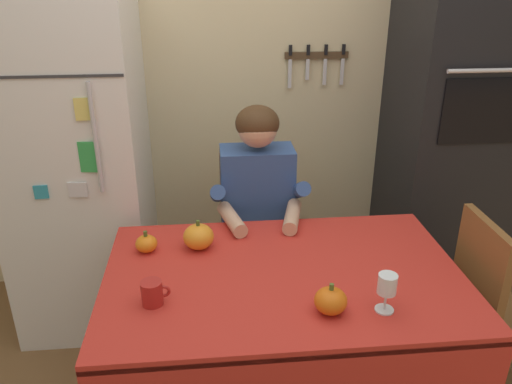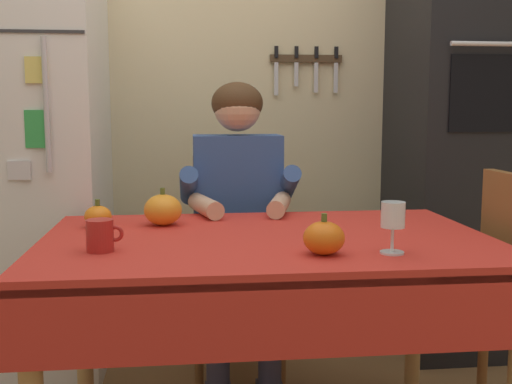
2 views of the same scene
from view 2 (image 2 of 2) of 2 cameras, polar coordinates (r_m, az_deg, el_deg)
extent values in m
cube|color=beige|center=(3.18, -1.02, 10.56)|extent=(3.70, 0.10, 2.60)
cube|color=#4C3823|center=(3.16, 4.59, 12.05)|extent=(0.36, 0.02, 0.04)
cube|color=silver|center=(3.13, 1.85, 10.29)|extent=(0.02, 0.01, 0.16)
cube|color=black|center=(3.13, 1.87, 12.67)|extent=(0.02, 0.01, 0.06)
cube|color=silver|center=(3.14, 3.69, 10.67)|extent=(0.02, 0.01, 0.12)
cube|color=black|center=(3.15, 3.71, 12.63)|extent=(0.02, 0.01, 0.06)
cube|color=silver|center=(3.16, 5.50, 10.35)|extent=(0.02, 0.01, 0.15)
cube|color=black|center=(3.17, 5.54, 12.58)|extent=(0.02, 0.01, 0.06)
cube|color=silver|center=(3.18, 7.29, 10.30)|extent=(0.02, 0.01, 0.15)
cube|color=black|center=(3.19, 7.34, 12.52)|extent=(0.02, 0.01, 0.06)
cube|color=white|center=(2.87, -20.55, 2.39)|extent=(0.68, 0.68, 1.80)
cylinder|color=silver|center=(2.46, -18.61, 7.51)|extent=(0.02, 0.02, 0.50)
cube|color=#E5D666|center=(2.49, -19.47, 10.47)|extent=(0.08, 0.01, 0.10)
cube|color=green|center=(2.49, -19.41, 5.44)|extent=(0.09, 0.02, 0.14)
cube|color=silver|center=(2.51, -20.81, 1.86)|extent=(0.09, 0.02, 0.07)
cube|color=black|center=(3.10, 18.48, 5.62)|extent=(0.60, 0.60, 2.10)
cube|color=black|center=(2.82, 21.22, 8.38)|extent=(0.42, 0.01, 0.32)
cylinder|color=silver|center=(2.81, 21.67, 12.45)|extent=(0.45, 0.02, 0.02)
cylinder|color=tan|center=(2.46, -15.49, -11.32)|extent=(0.06, 0.06, 0.70)
cylinder|color=tan|center=(2.59, 14.24, -10.33)|extent=(0.06, 0.06, 0.70)
cube|color=red|center=(1.97, 1.01, -4.63)|extent=(1.40, 0.90, 0.04)
cube|color=red|center=(1.58, 3.13, -11.61)|extent=(1.40, 0.01, 0.20)
cube|color=brown|center=(2.70, -1.76, -7.51)|extent=(0.40, 0.40, 0.04)
cube|color=brown|center=(2.82, -2.08, -1.50)|extent=(0.36, 0.04, 0.48)
cylinder|color=brown|center=(2.60, -5.25, -13.36)|extent=(0.04, 0.04, 0.41)
cylinder|color=brown|center=(2.92, -5.40, -10.97)|extent=(0.04, 0.04, 0.41)
cylinder|color=brown|center=(2.63, 2.37, -13.10)|extent=(0.04, 0.04, 0.41)
cylinder|color=brown|center=(2.95, 1.34, -10.78)|extent=(0.04, 0.04, 0.41)
cylinder|color=#38384C|center=(2.46, -3.50, -14.07)|extent=(0.09, 0.09, 0.38)
cylinder|color=#38384C|center=(2.48, 1.27, -13.90)|extent=(0.09, 0.09, 0.38)
cube|color=#38384C|center=(2.53, -3.51, -7.02)|extent=(0.12, 0.40, 0.11)
cube|color=#38384C|center=(2.54, 0.57, -6.92)|extent=(0.12, 0.40, 0.11)
cube|color=#33518E|center=(2.59, -1.72, -0.09)|extent=(0.36, 0.20, 0.48)
cylinder|color=#33518E|center=(2.51, -6.14, 0.53)|extent=(0.07, 0.26, 0.18)
cylinder|color=#33518E|center=(2.54, 2.91, 0.66)|extent=(0.07, 0.26, 0.18)
cylinder|color=#D8A884|center=(2.35, -4.64, -1.29)|extent=(0.13, 0.27, 0.07)
cylinder|color=#D8A884|center=(2.38, 2.13, -1.17)|extent=(0.13, 0.27, 0.07)
sphere|color=#D8A884|center=(2.55, -1.71, 7.67)|extent=(0.19, 0.19, 0.19)
ellipsoid|color=#472D19|center=(2.56, -1.73, 8.12)|extent=(0.21, 0.21, 0.17)
cube|color=brown|center=(2.20, 22.27, -4.69)|extent=(0.04, 0.36, 0.48)
cylinder|color=brown|center=(2.49, 19.97, -14.78)|extent=(0.04, 0.04, 0.41)
cylinder|color=#B2231E|center=(1.81, -14.06, -3.87)|extent=(0.08, 0.08, 0.09)
torus|color=#B2231E|center=(1.80, -12.73, -3.72)|extent=(0.05, 0.01, 0.05)
cylinder|color=white|center=(1.78, 12.30, -5.42)|extent=(0.07, 0.07, 0.01)
cylinder|color=white|center=(1.77, 12.34, -4.25)|extent=(0.01, 0.01, 0.07)
cylinder|color=white|center=(1.76, 12.40, -2.03)|extent=(0.07, 0.07, 0.07)
ellipsoid|color=orange|center=(1.73, 6.22, -4.20)|extent=(0.11, 0.11, 0.09)
cylinder|color=#4C6023|center=(1.72, 6.25, -2.33)|extent=(0.02, 0.02, 0.02)
ellipsoid|color=orange|center=(2.17, -8.49, -1.62)|extent=(0.13, 0.13, 0.11)
cylinder|color=#4C6023|center=(2.16, -8.53, 0.08)|extent=(0.02, 0.02, 0.02)
ellipsoid|color=orange|center=(2.18, -14.23, -2.17)|extent=(0.09, 0.09, 0.07)
cylinder|color=#4C6023|center=(2.17, -14.27, -0.93)|extent=(0.02, 0.02, 0.02)
camera|label=1|loc=(0.74, -21.01, 79.15)|focal=35.82mm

